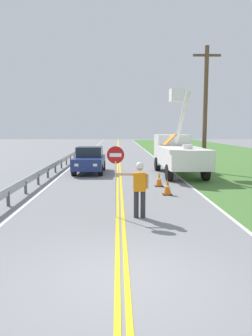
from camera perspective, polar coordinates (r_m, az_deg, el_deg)
The scene contains 13 objects.
ground_plane at distance 6.55m, azimuth -0.69°, elevation -19.18°, with size 160.00×160.00×0.00m, color gray.
centerline_yellow_left at distance 26.03m, azimuth -1.51°, elevation 0.71°, with size 0.11×110.00×0.01m, color yellow.
centerline_yellow_right at distance 26.03m, azimuth -1.11°, elevation 0.71°, with size 0.11×110.00×0.01m, color yellow.
edge_line_right at distance 26.29m, azimuth 6.56°, elevation 0.73°, with size 0.12×110.00×0.01m, color silver.
edge_line_left at distance 26.27m, azimuth -9.19°, elevation 0.68°, with size 0.12×110.00×0.01m, color silver.
flagger_worker at distance 10.33m, azimuth 2.40°, elevation -3.24°, with size 1.08×0.28×1.83m.
stop_sign_paddle at distance 10.28m, azimuth -1.87°, elevation 0.44°, with size 0.56×0.04×2.33m.
utility_bucket_truck at distance 20.46m, azimuth 9.25°, elevation 2.84°, with size 2.67×6.87×5.39m.
oncoming_sedan_nearest at distance 21.00m, azimuth -6.54°, elevation 1.41°, with size 1.97×4.14×1.70m.
utility_pole_near at distance 21.90m, azimuth 13.97°, elevation 10.46°, with size 1.80×0.28×8.16m.
traffic_cone_lead at distance 14.13m, azimuth 7.41°, elevation -3.41°, with size 0.40×0.40×0.70m.
traffic_cone_mid at distance 16.13m, azimuth 5.92°, elevation -2.09°, with size 0.40×0.40×0.70m.
guardrail_left_shoulder at distance 22.64m, azimuth -11.97°, elevation 0.91°, with size 0.10×32.00×0.71m.
Camera 1 is at (-0.08, -5.87, 2.90)m, focal length 34.14 mm.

